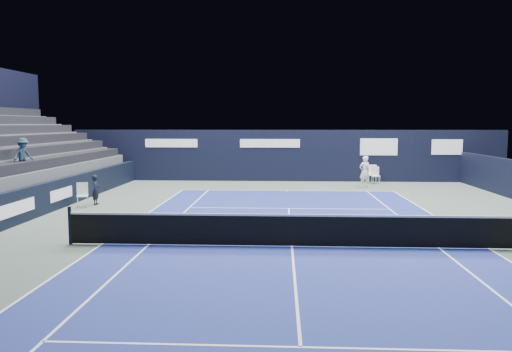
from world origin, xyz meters
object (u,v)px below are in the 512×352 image
(folding_chair_back_b, at_px, (375,174))
(line_judge_chair, at_px, (82,193))
(tennis_net, at_px, (292,229))
(tennis_player, at_px, (365,172))
(folding_chair_back_a, at_px, (372,173))

(folding_chair_back_b, height_order, line_judge_chair, line_judge_chair)
(tennis_net, bearing_deg, line_judge_chair, 143.43)
(folding_chair_back_b, distance_m, tennis_player, 1.90)
(line_judge_chair, bearing_deg, folding_chair_back_b, 11.69)
(tennis_net, height_order, tennis_player, tennis_player)
(folding_chair_back_a, height_order, tennis_player, tennis_player)
(line_judge_chair, xyz_separation_m, tennis_player, (12.87, 7.10, 0.28))
(folding_chair_back_a, bearing_deg, tennis_net, -100.57)
(folding_chair_back_a, relative_size, folding_chair_back_b, 1.07)
(line_judge_chair, relative_size, tennis_player, 0.59)
(folding_chair_back_a, bearing_deg, line_judge_chair, -138.80)
(folding_chair_back_b, bearing_deg, tennis_net, -111.40)
(folding_chair_back_a, relative_size, tennis_net, 0.08)
(folding_chair_back_b, distance_m, line_judge_chair, 16.31)
(folding_chair_back_a, height_order, folding_chair_back_b, folding_chair_back_a)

